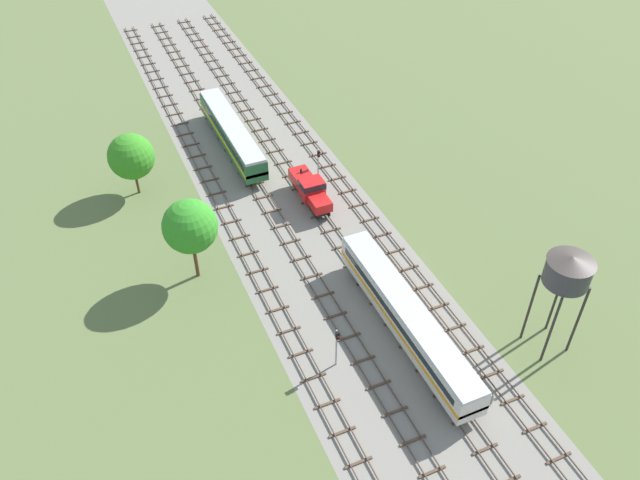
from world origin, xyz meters
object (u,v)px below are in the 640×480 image
Objects in this scene: passenger_coach_centre_left_nearest at (407,316)px; water_tower at (568,271)px; shunter_loco_centre_left_near at (310,189)px; diesel_railcar_left_mid at (232,133)px; signal_post_near at (318,162)px; signal_post_nearest at (337,343)px.

water_tower is at bearing -28.06° from passenger_coach_centre_left_nearest.
passenger_coach_centre_left_nearest reaches higher than shunter_loco_centre_left_near.
signal_post_near is (7.37, -11.47, 0.47)m from diesel_railcar_left_mid.
signal_post_nearest is at bearing -110.21° from signal_post_near.
passenger_coach_centre_left_nearest is 4.60× the size of signal_post_near.
signal_post_nearest is 0.96× the size of signal_post_near.
shunter_loco_centre_left_near is 15.59m from diesel_railcar_left_mid.
shunter_loco_centre_left_near is 4.26m from signal_post_near.
signal_post_near is at bearing -57.28° from diesel_railcar_left_mid.
shunter_loco_centre_left_near is (-0.00, 22.75, -0.60)m from passenger_coach_centre_left_nearest.
water_tower is (16.33, -43.62, 6.65)m from diesel_railcar_left_mid.
signal_post_near is at bearing 84.62° from passenger_coach_centre_left_nearest.
signal_post_near reaches higher than shunter_loco_centre_left_near.
water_tower is 2.27× the size of signal_post_near.
signal_post_near is (9.82, 26.68, 0.12)m from signal_post_nearest.
shunter_loco_centre_left_near is at bearing -71.62° from diesel_railcar_left_mid.
water_tower is (11.41, -28.84, 7.24)m from shunter_loco_centre_left_near.
diesel_railcar_left_mid is 4.47× the size of signal_post_nearest.
passenger_coach_centre_left_nearest and diesel_railcar_left_mid have the same top height.
passenger_coach_centre_left_nearest is 37.86m from diesel_railcar_left_mid.
signal_post_near reaches higher than signal_post_nearest.
diesel_railcar_left_mid is 4.29× the size of signal_post_near.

